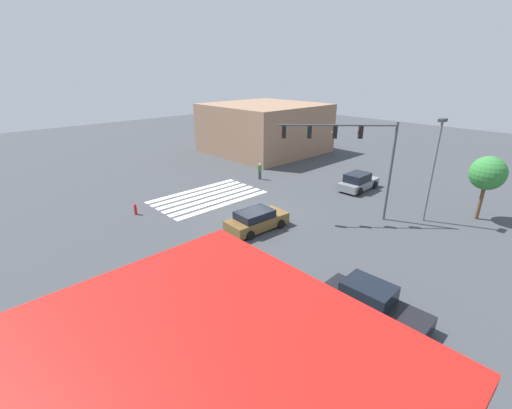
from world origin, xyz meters
TOP-DOWN VIEW (x-y plane):
  - ground_plane at (0.00, 0.00)m, footprint 114.36×114.36m
  - crosswalk_markings at (0.00, -6.19)m, footprint 9.50×5.35m
  - traffic_signal_mast at (-4.67, 4.67)m, footprint 5.84×5.84m
  - car_0 at (-11.40, 1.77)m, footprint 4.44×2.17m
  - car_1 at (3.71, 11.64)m, footprint 2.20×4.93m
  - car_2 at (1.34, 1.48)m, footprint 4.61×2.35m
  - car_3 at (16.24, 3.79)m, footprint 4.49×2.16m
  - gas_station_canopy at (13.93, 12.72)m, footprint 8.62×8.62m
  - corner_building at (-16.35, -15.78)m, footprint 13.38×13.38m
  - pedestrian at (-6.96, -6.85)m, footprint 0.41×0.41m
  - street_light_pole_a at (-8.77, 8.92)m, footprint 0.80×0.36m
  - tree_corner_a at (-12.03, 11.53)m, footprint 2.44×2.44m
  - fire_hydrant at (6.38, -6.86)m, footprint 0.22×0.22m

SIDE VIEW (x-z plane):
  - ground_plane at x=0.00m, z-range 0.00..0.00m
  - crosswalk_markings at x=0.00m, z-range 0.00..0.01m
  - fire_hydrant at x=6.38m, z-range 0.00..0.86m
  - car_3 at x=16.24m, z-range -0.03..1.39m
  - car_1 at x=3.71m, z-range -0.08..1.45m
  - car_2 at x=1.34m, z-range -0.03..1.42m
  - car_0 at x=-11.40m, z-range -0.05..1.56m
  - pedestrian at x=-6.96m, z-range 0.10..1.76m
  - corner_building at x=-16.35m, z-range 0.00..6.27m
  - tree_corner_a at x=-12.03m, z-range 1.15..5.94m
  - street_light_pole_a at x=-8.77m, z-range 0.78..8.23m
  - gas_station_canopy at x=13.93m, z-range 2.05..7.22m
  - traffic_signal_mast at x=-4.67m, z-range 1.90..9.11m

